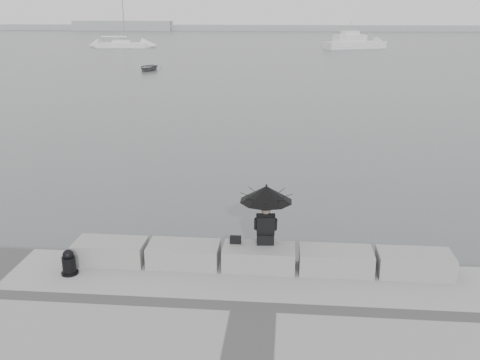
# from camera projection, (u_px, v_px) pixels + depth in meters

# --- Properties ---
(ground) EXTENTS (360.00, 360.00, 0.00)m
(ground) POSITION_uv_depth(u_px,v_px,m) (260.00, 278.00, 12.58)
(ground) COLOR #4B4E51
(ground) RESTS_ON ground
(stone_block_far_left) EXTENTS (1.60, 0.80, 0.50)m
(stone_block_far_left) POSITION_uv_depth(u_px,v_px,m) (111.00, 251.00, 12.22)
(stone_block_far_left) COLOR gray
(stone_block_far_left) RESTS_ON promenade
(stone_block_left) EXTENTS (1.60, 0.80, 0.50)m
(stone_block_left) POSITION_uv_depth(u_px,v_px,m) (184.00, 254.00, 12.08)
(stone_block_left) COLOR gray
(stone_block_left) RESTS_ON promenade
(stone_block_centre) EXTENTS (1.60, 0.80, 0.50)m
(stone_block_centre) POSITION_uv_depth(u_px,v_px,m) (259.00, 257.00, 11.93)
(stone_block_centre) COLOR gray
(stone_block_centre) RESTS_ON promenade
(stone_block_right) EXTENTS (1.60, 0.80, 0.50)m
(stone_block_right) POSITION_uv_depth(u_px,v_px,m) (336.00, 260.00, 11.78)
(stone_block_right) COLOR gray
(stone_block_right) RESTS_ON promenade
(stone_block_far_right) EXTENTS (1.60, 0.80, 0.50)m
(stone_block_far_right) POSITION_uv_depth(u_px,v_px,m) (415.00, 264.00, 11.63)
(stone_block_far_right) COLOR gray
(stone_block_far_right) RESTS_ON promenade
(seated_person) EXTENTS (1.19, 1.19, 1.39)m
(seated_person) POSITION_uv_depth(u_px,v_px,m) (266.00, 201.00, 11.77)
(seated_person) COLOR black
(seated_person) RESTS_ON stone_block_centre
(bag) EXTENTS (0.25, 0.14, 0.16)m
(bag) POSITION_uv_depth(u_px,v_px,m) (236.00, 240.00, 12.04)
(bag) COLOR black
(bag) RESTS_ON stone_block_centre
(mooring_bollard) EXTENTS (0.37, 0.37, 0.58)m
(mooring_bollard) POSITION_uv_depth(u_px,v_px,m) (69.00, 264.00, 11.63)
(mooring_bollard) COLOR black
(mooring_bollard) RESTS_ON promenade
(distant_landmass) EXTENTS (180.00, 8.00, 2.80)m
(distant_landmass) POSITION_uv_depth(u_px,v_px,m) (262.00, 28.00, 159.58)
(distant_landmass) COLOR gray
(distant_landmass) RESTS_ON ground
(sailboat_left) EXTENTS (8.45, 2.85, 12.90)m
(sailboat_left) POSITION_uv_depth(u_px,v_px,m) (122.00, 44.00, 88.68)
(sailboat_left) COLOR white
(sailboat_left) RESTS_ON ground
(motor_cruiser) EXTENTS (10.37, 6.92, 4.50)m
(motor_cruiser) POSITION_uv_depth(u_px,v_px,m) (355.00, 43.00, 86.27)
(motor_cruiser) COLOR white
(motor_cruiser) RESTS_ON ground
(dinghy) EXTENTS (3.65, 1.81, 0.60)m
(dinghy) POSITION_uv_depth(u_px,v_px,m) (148.00, 68.00, 55.36)
(dinghy) COLOR slate
(dinghy) RESTS_ON ground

